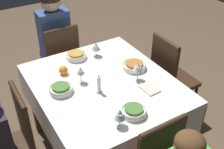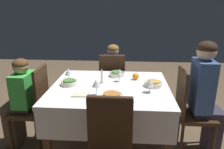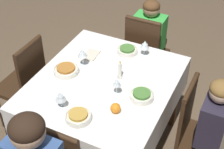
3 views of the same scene
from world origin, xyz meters
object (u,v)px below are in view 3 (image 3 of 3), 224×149
Objects in this scene: person_child_dark at (219,135)px; napkin_red_folded at (91,55)px; chair_west at (145,52)px; wine_glass_west at (145,45)px; wine_glass_south at (82,54)px; candle_centerpiece at (120,71)px; wine_glass_north at (117,83)px; person_child_green at (151,40)px; chair_south at (25,82)px; bowl_south at (66,70)px; wine_glass_east at (60,97)px; bowl_west at (127,50)px; dining_table at (104,91)px; bowl_north at (142,95)px; orange_fruit at (116,108)px; chair_north at (196,133)px; bowl_east at (78,116)px.

person_child_dark is 6.39× the size of napkin_red_folded.
wine_glass_west is (0.37, 0.13, 0.35)m from chair_west.
wine_glass_south is 0.99× the size of candle_centerpiece.
wine_glass_north is 1.02× the size of wine_glass_west.
chair_west is at bearing 90.00° from person_child_green.
chair_south is at bearing 48.62° from chair_west.
chair_south is at bearing -80.40° from candle_centerpiece.
bowl_south is at bearing 71.86° from person_child_green.
wine_glass_south is at bearing -167.81° from wine_glass_east.
bowl_west is at bearing 123.21° from napkin_red_folded.
bowl_south is (-0.35, -0.18, -0.07)m from wine_glass_east.
dining_table is at bearing -121.24° from wine_glass_north.
candle_centerpiece is at bearing 99.60° from chair_south.
chair_west is at bearing 158.84° from bowl_south.
person_child_dark is 1.33m from person_child_green.
bowl_north and bowl_south have the same top height.
person_child_dark is (-0.08, 1.68, 0.06)m from chair_south.
bowl_west is at bearing 88.61° from person_child_green.
wine_glass_south is at bearing -128.38° from orange_fruit.
bowl_north is at bearing 124.70° from wine_glass_east.
candle_centerpiece reaches higher than bowl_north.
wine_glass_west is 0.87× the size of candle_centerpiece.
wine_glass_east is at bearing 82.45° from chair_west.
dining_table is 0.78m from chair_south.
wine_glass_west reaches higher than orange_fruit.
candle_centerpiece is at bearing 64.94° from napkin_red_folded.
chair_north is 12.89× the size of orange_fruit.
wine_glass_east is 0.95× the size of wine_glass_north.
wine_glass_east reaches higher than bowl_east.
napkin_red_folded is at bearing -177.88° from wine_glass_south.
wine_glass_south reaches higher than wine_glass_west.
orange_fruit reaches higher than bowl_south.
chair_south reaches higher than bowl_north.
candle_centerpiece is (-0.19, -0.06, -0.04)m from wine_glass_north.
chair_north reaches higher than bowl_east.
orange_fruit is at bearing -27.35° from bowl_north.
chair_north and chair_west have the same top height.
chair_west is 1.31m from bowl_east.
wine_glass_south is at bearing 2.12° from napkin_red_folded.
bowl_west is (-0.40, -0.91, 0.22)m from person_child_dark.
person_child_dark is 5.99× the size of bowl_west.
person_child_green is 1.46m from bowl_east.
bowl_north is at bearing 19.70° from wine_glass_west.
person_child_dark reaches higher than chair_west.
wine_glass_west is (-0.56, -0.00, -0.01)m from wine_glass_north.
person_child_dark is 0.63m from bowl_north.
person_child_green is at bearing 42.75° from person_child_dark.
person_child_dark is 1.21m from napkin_red_folded.
dining_table is at bearing 88.75° from person_child_green.
person_child_green is 7.27× the size of wine_glass_north.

